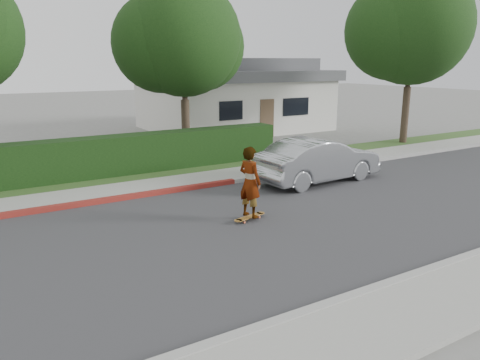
# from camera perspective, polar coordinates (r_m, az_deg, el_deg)

# --- Properties ---
(ground) EXTENTS (120.00, 120.00, 0.00)m
(ground) POSITION_cam_1_polar(r_m,az_deg,el_deg) (12.41, 4.79, -5.11)
(ground) COLOR slate
(ground) RESTS_ON ground
(road) EXTENTS (60.00, 8.00, 0.01)m
(road) POSITION_cam_1_polar(r_m,az_deg,el_deg) (12.41, 4.79, -5.09)
(road) COLOR #2D2D30
(road) RESTS_ON ground
(curb_near) EXTENTS (60.00, 0.20, 0.15)m
(curb_near) POSITION_cam_1_polar(r_m,az_deg,el_deg) (9.63, 19.52, -11.34)
(curb_near) COLOR #9E9E99
(curb_near) RESTS_ON ground
(sidewalk_near) EXTENTS (60.00, 1.60, 0.12)m
(sidewalk_near) POSITION_cam_1_polar(r_m,az_deg,el_deg) (9.17, 23.94, -13.23)
(sidewalk_near) COLOR gray
(sidewalk_near) RESTS_ON ground
(curb_far) EXTENTS (60.00, 0.20, 0.15)m
(curb_far) POSITION_cam_1_polar(r_m,az_deg,el_deg) (15.74, -3.98, -0.62)
(curb_far) COLOR #9E9E99
(curb_far) RESTS_ON ground
(curb_red_section) EXTENTS (12.00, 0.21, 0.15)m
(curb_red_section) POSITION_cam_1_polar(r_m,az_deg,el_deg) (14.26, -22.15, -3.24)
(curb_red_section) COLOR maroon
(curb_red_section) RESTS_ON ground
(sidewalk_far) EXTENTS (60.00, 1.60, 0.12)m
(sidewalk_far) POSITION_cam_1_polar(r_m,az_deg,el_deg) (16.52, -5.41, 0.01)
(sidewalk_far) COLOR gray
(sidewalk_far) RESTS_ON ground
(planting_strip) EXTENTS (60.00, 1.60, 0.10)m
(planting_strip) POSITION_cam_1_polar(r_m,az_deg,el_deg) (17.94, -7.65, 1.05)
(planting_strip) COLOR #2D4C1E
(planting_strip) RESTS_ON ground
(hedge) EXTENTS (15.00, 1.00, 1.50)m
(hedge) POSITION_cam_1_polar(r_m,az_deg,el_deg) (17.43, -17.60, 2.47)
(hedge) COLOR black
(hedge) RESTS_ON ground
(tree_center) EXTENTS (5.66, 4.84, 7.44)m
(tree_center) POSITION_cam_1_polar(r_m,az_deg,el_deg) (20.46, -7.19, 16.37)
(tree_center) COLOR #33261C
(tree_center) RESTS_ON ground
(tree_right) EXTENTS (6.32, 5.60, 8.56)m
(tree_right) POSITION_cam_1_polar(r_m,az_deg,el_deg) (25.29, 19.92, 16.88)
(tree_right) COLOR #33261C
(tree_right) RESTS_ON ground
(house) EXTENTS (10.60, 8.60, 4.30)m
(house) POSITION_cam_1_polar(r_m,az_deg,el_deg) (29.57, -0.82, 10.34)
(house) COLOR beige
(house) RESTS_ON ground
(skateboard) EXTENTS (1.10, 0.47, 0.10)m
(skateboard) POSITION_cam_1_polar(r_m,az_deg,el_deg) (12.46, 1.19, -4.52)
(skateboard) COLOR #DA623C
(skateboard) RESTS_ON ground
(skateboarder) EXTENTS (0.62, 0.78, 1.89)m
(skateboarder) POSITION_cam_1_polar(r_m,az_deg,el_deg) (12.19, 1.22, -0.25)
(skateboarder) COLOR white
(skateboarder) RESTS_ON skateboard
(car_silver) EXTENTS (4.79, 1.91, 1.55)m
(car_silver) POSITION_cam_1_polar(r_m,az_deg,el_deg) (16.51, 9.55, 2.41)
(car_silver) COLOR #A7AAAE
(car_silver) RESTS_ON ground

